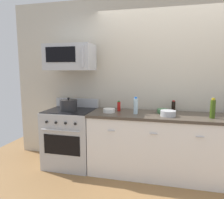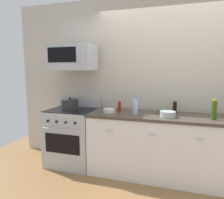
{
  "view_description": "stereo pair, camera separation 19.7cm",
  "coord_description": "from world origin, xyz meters",
  "px_view_note": "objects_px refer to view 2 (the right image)",
  "views": [
    {
      "loc": [
        -0.21,
        -3.0,
        1.55
      ],
      "look_at": [
        -0.91,
        -0.05,
        1.12
      ],
      "focal_mm": 33.06,
      "sensor_mm": 36.0,
      "label": 1
    },
    {
      "loc": [
        -0.02,
        -2.95,
        1.55
      ],
      "look_at": [
        -0.91,
        -0.05,
        1.12
      ],
      "focal_mm": 33.06,
      "sensor_mm": 36.0,
      "label": 2
    }
  ],
  "objects_px": {
    "bottle_hot_sauce_red": "(119,106)",
    "bottle_water_clear": "(135,106)",
    "bottle_soy_sauce_dark": "(175,107)",
    "bowl_white_ceramic": "(109,110)",
    "stockpot": "(70,105)",
    "bowl_steel_prep": "(168,114)",
    "bowl_green_glaze": "(163,111)",
    "range_oven": "(72,136)",
    "bottle_olive_oil": "(214,110)",
    "microwave": "(72,58)"
  },
  "relations": [
    {
      "from": "range_oven",
      "to": "microwave",
      "type": "bearing_deg",
      "value": 89.71
    },
    {
      "from": "bottle_water_clear",
      "to": "bottle_olive_oil",
      "type": "bearing_deg",
      "value": -1.67
    },
    {
      "from": "bottle_soy_sauce_dark",
      "to": "stockpot",
      "type": "xyz_separation_m",
      "value": [
        -1.6,
        -0.28,
        0.0
      ]
    },
    {
      "from": "bottle_water_clear",
      "to": "bottle_soy_sauce_dark",
      "type": "bearing_deg",
      "value": 27.61
    },
    {
      "from": "bottle_soy_sauce_dark",
      "to": "bowl_green_glaze",
      "type": "relative_size",
      "value": 1.08
    },
    {
      "from": "bottle_hot_sauce_red",
      "to": "bowl_green_glaze",
      "type": "relative_size",
      "value": 0.96
    },
    {
      "from": "range_oven",
      "to": "bottle_olive_oil",
      "type": "distance_m",
      "value": 2.16
    },
    {
      "from": "stockpot",
      "to": "range_oven",
      "type": "bearing_deg",
      "value": 90.0
    },
    {
      "from": "bowl_green_glaze",
      "to": "bowl_steel_prep",
      "type": "height_order",
      "value": "bowl_steel_prep"
    },
    {
      "from": "microwave",
      "to": "bottle_hot_sauce_red",
      "type": "xyz_separation_m",
      "value": [
        0.78,
        0.06,
        -0.76
      ]
    },
    {
      "from": "bowl_white_ceramic",
      "to": "bowl_green_glaze",
      "type": "bearing_deg",
      "value": 10.84
    },
    {
      "from": "bowl_steel_prep",
      "to": "bowl_white_ceramic",
      "type": "bearing_deg",
      "value": 175.96
    },
    {
      "from": "range_oven",
      "to": "bowl_green_glaze",
      "type": "distance_m",
      "value": 1.52
    },
    {
      "from": "bottle_hot_sauce_red",
      "to": "bowl_steel_prep",
      "type": "distance_m",
      "value": 0.77
    },
    {
      "from": "bottle_soy_sauce_dark",
      "to": "bowl_steel_prep",
      "type": "xyz_separation_m",
      "value": [
        -0.09,
        -0.32,
        -0.04
      ]
    },
    {
      "from": "bottle_olive_oil",
      "to": "bowl_white_ceramic",
      "type": "xyz_separation_m",
      "value": [
        -1.43,
        0.05,
        -0.1
      ]
    },
    {
      "from": "microwave",
      "to": "bottle_water_clear",
      "type": "relative_size",
      "value": 2.99
    },
    {
      "from": "bottle_soy_sauce_dark",
      "to": "bowl_white_ceramic",
      "type": "height_order",
      "value": "bottle_soy_sauce_dark"
    },
    {
      "from": "bottle_hot_sauce_red",
      "to": "bottle_water_clear",
      "type": "distance_m",
      "value": 0.33
    },
    {
      "from": "range_oven",
      "to": "stockpot",
      "type": "distance_m",
      "value": 0.54
    },
    {
      "from": "bottle_olive_oil",
      "to": "bottle_soy_sauce_dark",
      "type": "relative_size",
      "value": 1.51
    },
    {
      "from": "bowl_white_ceramic",
      "to": "stockpot",
      "type": "relative_size",
      "value": 0.66
    },
    {
      "from": "bottle_water_clear",
      "to": "microwave",
      "type": "bearing_deg",
      "value": 174.3
    },
    {
      "from": "range_oven",
      "to": "bottle_olive_oil",
      "type": "relative_size",
      "value": 3.99
    },
    {
      "from": "bottle_olive_oil",
      "to": "bowl_green_glaze",
      "type": "xyz_separation_m",
      "value": [
        -0.64,
        0.2,
        -0.1
      ]
    },
    {
      "from": "range_oven",
      "to": "bowl_green_glaze",
      "type": "relative_size",
      "value": 6.5
    },
    {
      "from": "bottle_water_clear",
      "to": "stockpot",
      "type": "bearing_deg",
      "value": 179.59
    },
    {
      "from": "bottle_hot_sauce_red",
      "to": "microwave",
      "type": "bearing_deg",
      "value": -175.37
    },
    {
      "from": "stockpot",
      "to": "bowl_steel_prep",
      "type": "bearing_deg",
      "value": -1.87
    },
    {
      "from": "bowl_steel_prep",
      "to": "bottle_soy_sauce_dark",
      "type": "bearing_deg",
      "value": 75.16
    },
    {
      "from": "bowl_white_ceramic",
      "to": "bowl_steel_prep",
      "type": "xyz_separation_m",
      "value": [
        0.86,
        -0.06,
        0.01
      ]
    },
    {
      "from": "bowl_green_glaze",
      "to": "bowl_steel_prep",
      "type": "relative_size",
      "value": 0.78
    },
    {
      "from": "bottle_olive_oil",
      "to": "stockpot",
      "type": "distance_m",
      "value": 2.08
    },
    {
      "from": "bottle_olive_oil",
      "to": "stockpot",
      "type": "xyz_separation_m",
      "value": [
        -2.08,
        0.04,
        -0.04
      ]
    },
    {
      "from": "bottle_hot_sauce_red",
      "to": "range_oven",
      "type": "bearing_deg",
      "value": -172.11
    },
    {
      "from": "bottle_hot_sauce_red",
      "to": "stockpot",
      "type": "bearing_deg",
      "value": -168.28
    },
    {
      "from": "microwave",
      "to": "bottle_water_clear",
      "type": "height_order",
      "value": "microwave"
    },
    {
      "from": "microwave",
      "to": "range_oven",
      "type": "bearing_deg",
      "value": -90.29
    },
    {
      "from": "bowl_steel_prep",
      "to": "stockpot",
      "type": "relative_size",
      "value": 0.78
    },
    {
      "from": "bottle_soy_sauce_dark",
      "to": "microwave",
      "type": "bearing_deg",
      "value": -173.67
    },
    {
      "from": "bowl_white_ceramic",
      "to": "bowl_steel_prep",
      "type": "distance_m",
      "value": 0.86
    },
    {
      "from": "bottle_olive_oil",
      "to": "stockpot",
      "type": "relative_size",
      "value": 0.99
    },
    {
      "from": "range_oven",
      "to": "bottle_water_clear",
      "type": "xyz_separation_m",
      "value": [
        1.06,
        -0.06,
        0.57
      ]
    },
    {
      "from": "bottle_hot_sauce_red",
      "to": "bottle_water_clear",
      "type": "xyz_separation_m",
      "value": [
        0.28,
        -0.17,
        0.04
      ]
    },
    {
      "from": "bowl_steel_prep",
      "to": "stockpot",
      "type": "distance_m",
      "value": 1.52
    },
    {
      "from": "microwave",
      "to": "bowl_green_glaze",
      "type": "height_order",
      "value": "microwave"
    },
    {
      "from": "bottle_soy_sauce_dark",
      "to": "bowl_steel_prep",
      "type": "relative_size",
      "value": 0.84
    },
    {
      "from": "range_oven",
      "to": "bowl_green_glaze",
      "type": "bearing_deg",
      "value": 4.31
    },
    {
      "from": "bottle_olive_oil",
      "to": "bottle_hot_sauce_red",
      "type": "bearing_deg",
      "value": 171.37
    },
    {
      "from": "bowl_steel_prep",
      "to": "bottle_hot_sauce_red",
      "type": "bearing_deg",
      "value": 164.12
    }
  ]
}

